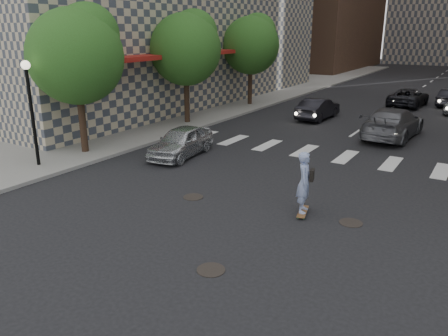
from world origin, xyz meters
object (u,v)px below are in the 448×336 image
(lamppost, at_px, (30,99))
(tree_c, at_px, (252,43))
(tree_a, at_px, (79,52))
(traffic_car_c, at_px, (408,97))
(silver_sedan, at_px, (181,142))
(tree_b, at_px, (187,46))
(skateboarder, at_px, (305,182))
(traffic_car_a, at_px, (318,109))
(traffic_car_b, at_px, (393,123))

(lamppost, bearing_deg, tree_c, 89.86)
(tree_a, xyz_separation_m, traffic_car_c, (10.26, 22.00, -3.98))
(tree_c, bearing_deg, silver_sedan, -74.23)
(tree_b, distance_m, skateboarder, 15.04)
(traffic_car_a, bearing_deg, skateboarder, 111.48)
(tree_b, bearing_deg, tree_c, 90.00)
(lamppost, xyz_separation_m, tree_a, (0.05, 2.64, 1.71))
(tree_a, distance_m, tree_b, 8.00)
(skateboarder, distance_m, traffic_car_b, 12.16)
(lamppost, distance_m, traffic_car_b, 17.83)
(lamppost, xyz_separation_m, traffic_car_b, (11.45, 13.50, -2.13))
(traffic_car_a, relative_size, traffic_car_c, 0.87)
(tree_b, height_order, skateboarder, tree_b)
(silver_sedan, distance_m, traffic_car_a, 11.83)
(lamppost, height_order, skateboarder, lamppost)
(tree_b, xyz_separation_m, traffic_car_a, (6.22, 5.61, -3.97))
(tree_a, bearing_deg, tree_c, 90.00)
(lamppost, xyz_separation_m, tree_b, (0.05, 10.64, 1.71))
(tree_c, bearing_deg, traffic_car_c, 30.34)
(tree_a, height_order, skateboarder, tree_a)
(tree_a, distance_m, tree_c, 16.00)
(tree_c, xyz_separation_m, traffic_car_c, (10.26, 6.00, -3.98))
(traffic_car_b, bearing_deg, skateboarder, 92.75)
(tree_a, bearing_deg, traffic_car_c, 65.01)
(tree_a, height_order, silver_sedan, tree_a)
(lamppost, distance_m, traffic_car_a, 17.56)
(tree_b, xyz_separation_m, traffic_car_c, (10.26, 14.00, -3.98))
(tree_b, height_order, silver_sedan, tree_b)
(lamppost, relative_size, tree_b, 0.65)
(lamppost, xyz_separation_m, tree_c, (0.05, 18.64, 1.71))
(traffic_car_c, bearing_deg, silver_sedan, 76.35)
(tree_a, relative_size, traffic_car_c, 1.38)
(tree_a, distance_m, traffic_car_c, 24.60)
(tree_b, distance_m, traffic_car_a, 9.27)
(skateboarder, xyz_separation_m, traffic_car_c, (-1.01, 23.30, -0.41))
(skateboarder, bearing_deg, silver_sedan, 141.70)
(traffic_car_a, bearing_deg, tree_c, -18.26)
(tree_b, height_order, traffic_car_c, tree_b)
(tree_c, height_order, traffic_car_b, tree_c)
(silver_sedan, bearing_deg, traffic_car_c, 65.98)
(traffic_car_c, bearing_deg, skateboarder, 96.32)
(silver_sedan, bearing_deg, traffic_car_a, 72.44)
(tree_a, bearing_deg, traffic_car_a, 65.45)
(silver_sedan, height_order, traffic_car_a, silver_sedan)
(tree_b, relative_size, tree_c, 1.00)
(skateboarder, distance_m, silver_sedan, 8.03)
(traffic_car_a, height_order, traffic_car_b, traffic_car_b)
(tree_b, bearing_deg, lamppost, -90.25)
(tree_c, bearing_deg, lamppost, -90.14)
(traffic_car_b, bearing_deg, traffic_car_a, -24.49)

